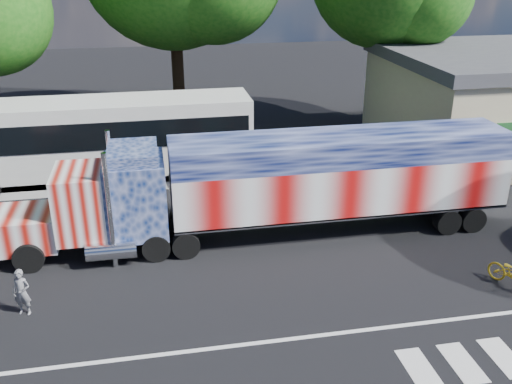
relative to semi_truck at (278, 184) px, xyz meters
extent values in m
plane|color=black|center=(-0.83, -3.16, -2.10)|extent=(100.00, 100.00, 0.00)
cube|color=silver|center=(-0.83, -6.16, -2.10)|extent=(30.00, 0.15, 0.01)
cube|color=silver|center=(1.97, -7.96, -2.10)|extent=(0.70, 1.60, 0.01)
cube|color=silver|center=(3.17, -7.96, -2.10)|extent=(0.70, 1.60, 0.01)
cube|color=silver|center=(4.37, -7.96, -2.10)|extent=(0.70, 1.60, 0.01)
cube|color=black|center=(-5.98, 0.00, -1.45)|extent=(8.35, 0.93, 0.28)
cube|color=tan|center=(-8.95, 0.00, -0.99)|extent=(2.41, 2.04, 1.21)
cube|color=tan|center=(-6.91, 0.00, -0.15)|extent=(1.67, 2.32, 2.32)
cube|color=black|center=(-7.69, 0.00, 0.26)|extent=(0.06, 1.95, 0.83)
cube|color=#4A5A8F|center=(-5.05, 0.00, -0.06)|extent=(2.04, 2.32, 2.69)
cube|color=#4A5A8F|center=(-5.05, 0.00, 1.47)|extent=(1.67, 2.23, 0.46)
cylinder|color=silver|center=(-5.89, 1.22, -0.06)|extent=(0.19, 0.19, 4.08)
cylinder|color=silver|center=(-5.89, -1.22, -0.06)|extent=(0.19, 0.19, 4.08)
cylinder|color=silver|center=(-5.98, 1.21, -1.50)|extent=(1.67, 0.61, 0.61)
cylinder|color=silver|center=(-5.98, -1.21, -1.50)|extent=(1.67, 0.61, 0.61)
cylinder|color=black|center=(-8.67, -1.02, -1.59)|extent=(1.02, 0.32, 1.02)
cylinder|color=black|center=(-8.67, 1.02, -1.59)|extent=(1.02, 0.32, 1.02)
cylinder|color=black|center=(-4.49, -0.97, -1.62)|extent=(0.96, 0.51, 0.96)
cylinder|color=black|center=(-4.49, 0.97, -1.62)|extent=(0.96, 0.51, 0.96)
cylinder|color=black|center=(-3.47, -0.97, -1.62)|extent=(0.96, 0.51, 0.96)
cylinder|color=black|center=(-3.47, 0.97, -1.62)|extent=(0.96, 0.51, 0.96)
cube|color=black|center=(2.37, 0.00, -1.22)|extent=(12.06, 1.02, 0.28)
cube|color=#DD7F7F|center=(2.37, 0.00, -0.15)|extent=(12.43, 2.41, 1.86)
cube|color=#424D86|center=(2.37, 0.00, 1.24)|extent=(12.43, 2.41, 0.93)
cube|color=silver|center=(2.37, 0.00, -1.08)|extent=(12.43, 2.41, 0.11)
cube|color=silver|center=(8.60, 0.00, 0.31)|extent=(0.04, 2.32, 2.69)
cylinder|color=black|center=(6.36, -0.97, -1.62)|extent=(0.96, 0.51, 0.96)
cylinder|color=black|center=(6.36, 0.97, -1.62)|extent=(0.96, 0.51, 0.96)
cylinder|color=black|center=(7.38, -0.97, -1.62)|extent=(0.96, 0.51, 0.96)
cylinder|color=black|center=(7.38, 0.97, -1.62)|extent=(0.96, 0.51, 0.96)
cube|color=silver|center=(-6.46, 6.71, -0.19)|extent=(13.12, 2.84, 3.83)
cube|color=black|center=(-6.46, 6.71, 0.52)|extent=(12.69, 2.91, 1.20)
cube|color=black|center=(-6.46, 6.71, -1.61)|extent=(13.12, 2.84, 0.27)
cylinder|color=black|center=(-11.39, 8.08, -1.55)|extent=(1.09, 0.33, 1.09)
cylinder|color=black|center=(-3.18, 5.34, -1.55)|extent=(1.09, 0.33, 1.09)
cylinder|color=black|center=(-3.18, 8.08, -1.55)|extent=(1.09, 0.33, 1.09)
cylinder|color=black|center=(-2.20, 5.34, -1.55)|extent=(1.09, 0.33, 1.09)
cylinder|color=black|center=(-2.20, 8.08, -1.55)|extent=(1.09, 0.33, 1.09)
cube|color=#1E5926|center=(11.17, 2.80, 0.30)|extent=(1.60, 0.08, 1.20)
imported|color=slate|center=(-8.42, -3.51, -1.37)|extent=(0.61, 0.49, 1.46)
cylinder|color=black|center=(-2.57, 15.71, 1.83)|extent=(0.70, 0.70, 7.86)
cylinder|color=black|center=(8.93, 13.10, 1.39)|extent=(0.70, 0.70, 6.97)
camera|label=1|loc=(-4.34, -18.64, 7.84)|focal=40.00mm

